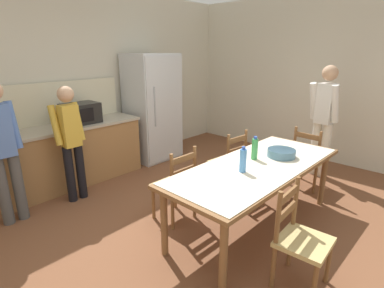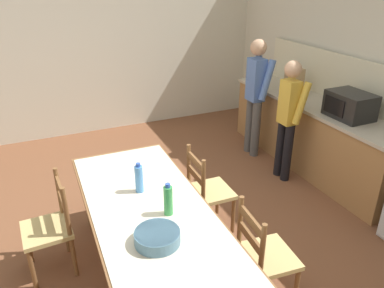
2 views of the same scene
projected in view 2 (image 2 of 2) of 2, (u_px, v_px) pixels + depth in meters
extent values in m
plane|color=brown|center=(182.00, 239.00, 3.79)|extent=(8.32, 8.32, 0.00)
cube|color=beige|center=(101.00, 42.00, 5.88)|extent=(0.12, 5.20, 2.90)
cube|color=#9E7042|center=(311.00, 136.00, 5.07)|extent=(2.80, 0.62, 0.86)
cube|color=#B2A893|center=(316.00, 104.00, 4.88)|extent=(2.84, 0.66, 0.04)
cube|color=#B7BCC1|center=(286.00, 91.00, 5.40)|extent=(0.52, 0.38, 0.02)
cube|color=beige|center=(338.00, 78.00, 4.86)|extent=(2.80, 0.03, 0.60)
cube|color=black|center=(350.00, 105.00, 4.32)|extent=(0.50, 0.38, 0.30)
cube|color=black|center=(334.00, 106.00, 4.29)|extent=(0.30, 0.01, 0.19)
cube|color=tan|center=(294.00, 81.00, 5.16)|extent=(0.24, 0.16, 0.36)
cylinder|color=brown|center=(88.00, 196.00, 3.87)|extent=(0.07, 0.07, 0.71)
cylinder|color=brown|center=(155.00, 181.00, 4.13)|extent=(0.07, 0.07, 0.71)
cube|color=brown|center=(150.00, 212.00, 2.96)|extent=(2.31, 0.96, 0.04)
cube|color=beige|center=(150.00, 210.00, 2.95)|extent=(2.22, 0.92, 0.01)
cylinder|color=#4C8ED6|center=(139.00, 179.00, 3.14)|extent=(0.07, 0.07, 0.24)
cylinder|color=#2D51B2|center=(138.00, 165.00, 3.08)|extent=(0.04, 0.04, 0.03)
cylinder|color=green|center=(168.00, 201.00, 2.85)|extent=(0.07, 0.07, 0.24)
cylinder|color=#2D51B2|center=(168.00, 185.00, 2.79)|extent=(0.04, 0.04, 0.03)
cylinder|color=slate|center=(157.00, 237.00, 2.57)|extent=(0.32, 0.32, 0.09)
cylinder|color=slate|center=(157.00, 233.00, 2.56)|extent=(0.31, 0.31, 0.02)
cylinder|color=brown|center=(233.00, 215.00, 3.81)|extent=(0.04, 0.04, 0.41)
cylinder|color=brown|center=(217.00, 197.00, 4.11)|extent=(0.04, 0.04, 0.41)
cylinder|color=brown|center=(203.00, 223.00, 3.69)|extent=(0.04, 0.04, 0.41)
cylinder|color=brown|center=(189.00, 204.00, 3.99)|extent=(0.04, 0.04, 0.41)
cube|color=tan|center=(211.00, 191.00, 3.81)|extent=(0.43, 0.41, 0.04)
cylinder|color=brown|center=(203.00, 182.00, 3.49)|extent=(0.04, 0.04, 0.46)
cylinder|color=brown|center=(189.00, 165.00, 3.79)|extent=(0.04, 0.04, 0.46)
cube|color=brown|center=(196.00, 162.00, 3.59)|extent=(0.36, 0.03, 0.07)
cube|color=brown|center=(196.00, 175.00, 3.65)|extent=(0.36, 0.03, 0.07)
cylinder|color=brown|center=(28.00, 244.00, 3.41)|extent=(0.04, 0.04, 0.41)
cylinder|color=brown|center=(32.00, 270.00, 3.12)|extent=(0.04, 0.04, 0.41)
cylinder|color=brown|center=(66.00, 233.00, 3.55)|extent=(0.04, 0.04, 0.41)
cylinder|color=brown|center=(74.00, 257.00, 3.26)|extent=(0.04, 0.04, 0.41)
cube|color=tan|center=(46.00, 230.00, 3.24)|extent=(0.44, 0.42, 0.04)
cylinder|color=brown|center=(59.00, 191.00, 3.35)|extent=(0.04, 0.04, 0.46)
cylinder|color=brown|center=(66.00, 212.00, 3.06)|extent=(0.04, 0.04, 0.46)
cube|color=brown|center=(60.00, 188.00, 3.15)|extent=(0.36, 0.04, 0.07)
cube|color=brown|center=(63.00, 203.00, 3.22)|extent=(0.36, 0.04, 0.07)
cylinder|color=brown|center=(273.00, 258.00, 3.25)|extent=(0.04, 0.04, 0.41)
cylinder|color=brown|center=(237.00, 268.00, 3.15)|extent=(0.04, 0.04, 0.41)
cube|color=tan|center=(268.00, 256.00, 2.95)|extent=(0.45, 0.44, 0.04)
cylinder|color=brown|center=(262.00, 251.00, 2.64)|extent=(0.04, 0.04, 0.46)
cylinder|color=brown|center=(240.00, 221.00, 2.94)|extent=(0.04, 0.04, 0.46)
cube|color=brown|center=(252.00, 221.00, 2.74)|extent=(0.36, 0.06, 0.07)
cube|color=brown|center=(250.00, 238.00, 2.80)|extent=(0.36, 0.06, 0.07)
cylinder|color=#4C4C4C|center=(250.00, 125.00, 5.47)|extent=(0.12, 0.12, 0.82)
cylinder|color=#4C4C4C|center=(256.00, 129.00, 5.34)|extent=(0.12, 0.12, 0.82)
cube|color=#5175BC|center=(256.00, 80.00, 5.11)|extent=(0.23, 0.19, 0.58)
sphere|color=tan|center=(259.00, 47.00, 4.92)|extent=(0.22, 0.22, 0.22)
cylinder|color=#5175BC|center=(254.00, 75.00, 5.26)|extent=(0.09, 0.22, 0.55)
cylinder|color=#5175BC|center=(267.00, 80.00, 4.99)|extent=(0.09, 0.22, 0.55)
cylinder|color=black|center=(280.00, 148.00, 4.84)|extent=(0.11, 0.11, 0.76)
cylinder|color=black|center=(287.00, 153.00, 4.71)|extent=(0.11, 0.11, 0.76)
cube|color=gold|center=(289.00, 102.00, 4.50)|extent=(0.21, 0.17, 0.54)
sphere|color=tan|center=(293.00, 69.00, 4.33)|extent=(0.20, 0.20, 0.20)
cylinder|color=gold|center=(286.00, 96.00, 4.63)|extent=(0.09, 0.21, 0.51)
cylinder|color=gold|center=(302.00, 103.00, 4.39)|extent=(0.09, 0.21, 0.51)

